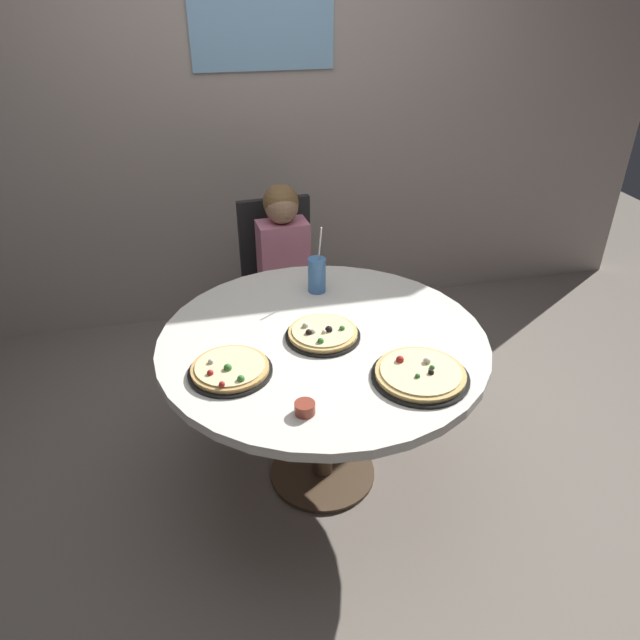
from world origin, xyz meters
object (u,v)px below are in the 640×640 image
at_px(pizza_cheese, 230,369).
at_px(sauce_bowl, 305,408).
at_px(pizza_veggie, 322,334).
at_px(soda_cup, 317,275).
at_px(chair_wooden, 280,276).
at_px(diner_child, 288,298).
at_px(pizza_pepperoni, 420,374).
at_px(dining_table, 323,355).

relative_size(pizza_cheese, sauce_bowl, 4.39).
bearing_deg(pizza_veggie, soda_cup, 80.29).
distance_m(pizza_cheese, soda_cup, 0.71).
relative_size(chair_wooden, diner_child, 0.88).
distance_m(pizza_veggie, sauce_bowl, 0.47).
relative_size(pizza_pepperoni, soda_cup, 1.14).
distance_m(dining_table, pizza_cheese, 0.43).
height_order(chair_wooden, soda_cup, soda_cup).
bearing_deg(sauce_bowl, soda_cup, 74.37).
xyz_separation_m(diner_child, pizza_cheese, (-0.39, -0.99, 0.28)).
relative_size(dining_table, pizza_veggie, 4.39).
height_order(pizza_pepperoni, sauce_bowl, pizza_pepperoni).
bearing_deg(pizza_pepperoni, chair_wooden, 101.70).
xyz_separation_m(chair_wooden, diner_child, (0.01, -0.18, -0.05)).
xyz_separation_m(chair_wooden, pizza_veggie, (0.00, -1.01, 0.24)).
distance_m(dining_table, pizza_pepperoni, 0.45).
relative_size(pizza_veggie, pizza_pepperoni, 0.85).
height_order(diner_child, soda_cup, diner_child).
distance_m(chair_wooden, pizza_pepperoni, 1.40).
height_order(chair_wooden, pizza_pepperoni, chair_wooden).
bearing_deg(diner_child, chair_wooden, 93.33).
relative_size(dining_table, pizza_cheese, 4.27).
bearing_deg(pizza_pepperoni, diner_child, 102.96).
xyz_separation_m(diner_child, soda_cup, (0.06, -0.44, 0.35)).
bearing_deg(chair_wooden, pizza_veggie, -89.77).
distance_m(dining_table, pizza_veggie, 0.10).
relative_size(pizza_cheese, pizza_pepperoni, 0.87).
xyz_separation_m(dining_table, pizza_pepperoni, (0.27, -0.34, 0.10)).
height_order(chair_wooden, pizza_cheese, chair_wooden).
xyz_separation_m(dining_table, sauce_bowl, (-0.17, -0.44, 0.11)).
height_order(chair_wooden, diner_child, diner_child).
bearing_deg(pizza_veggie, sauce_bowl, -110.60).
height_order(pizza_veggie, sauce_bowl, pizza_veggie).
bearing_deg(diner_child, pizza_veggie, -90.45).
bearing_deg(chair_wooden, diner_child, -86.67).
bearing_deg(dining_table, pizza_pepperoni, -51.39).
xyz_separation_m(pizza_veggie, soda_cup, (0.07, 0.39, 0.06)).
xyz_separation_m(pizza_pepperoni, soda_cup, (-0.21, 0.73, 0.06)).
xyz_separation_m(pizza_cheese, sauce_bowl, (0.22, -0.28, 0.00)).
height_order(diner_child, pizza_veggie, diner_child).
xyz_separation_m(dining_table, pizza_veggie, (-0.00, -0.00, 0.10)).
bearing_deg(dining_table, diner_child, 89.67).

